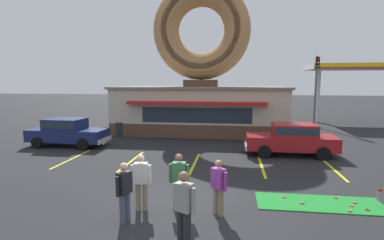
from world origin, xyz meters
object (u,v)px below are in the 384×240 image
object	(u,v)px
car_navy	(67,131)
pedestrian_blue_sweater_man	(219,185)
trash_bin	(120,129)
golf_ball	(304,200)
putting_flag_pin	(379,193)
car_red	(292,138)
pedestrian_hooded_kid	(141,180)
pedestrian_clipboard_woman	(124,190)
pedestrian_leather_jacket_man	(184,206)
traffic_light_pole	(316,82)
pedestrian_beanie_man	(179,179)

from	to	relation	value
car_navy	pedestrian_blue_sweater_man	size ratio (longest dim) A/B	2.90
car_navy	trash_bin	world-z (taller)	car_navy
golf_ball	putting_flag_pin	size ratio (longest dim) A/B	0.08
car_red	pedestrian_hooded_kid	world-z (taller)	pedestrian_hooded_kid
pedestrian_clipboard_woman	pedestrian_leather_jacket_man	bearing A→B (deg)	-30.01
car_navy	traffic_light_pole	bearing A→B (deg)	31.02
putting_flag_pin	car_navy	xyz separation A→B (m)	(-13.83, 6.79, 0.43)
car_red	pedestrian_beanie_man	xyz separation A→B (m)	(-4.47, -7.26, 0.05)
pedestrian_blue_sweater_man	trash_bin	bearing A→B (deg)	122.80
pedestrian_blue_sweater_man	pedestrian_leather_jacket_man	world-z (taller)	pedestrian_leather_jacket_man
pedestrian_hooded_kid	trash_bin	distance (m)	12.43
pedestrian_blue_sweater_man	car_red	bearing A→B (deg)	66.01
golf_ball	car_navy	distance (m)	13.53
car_navy	pedestrian_hooded_kid	xyz separation A→B (m)	(6.94, -7.94, 0.04)
golf_ball	trash_bin	bearing A→B (deg)	134.55
pedestrian_blue_sweater_man	trash_bin	xyz separation A→B (m)	(-7.31, 11.34, -0.37)
pedestrian_clipboard_woman	putting_flag_pin	bearing A→B (deg)	15.13
car_red	pedestrian_beanie_man	world-z (taller)	pedestrian_beanie_man
putting_flag_pin	trash_bin	world-z (taller)	trash_bin
car_navy	pedestrian_beanie_man	distance (m)	11.14
golf_ball	trash_bin	size ratio (longest dim) A/B	0.04
pedestrian_clipboard_woman	traffic_light_pole	bearing A→B (deg)	62.86
putting_flag_pin	traffic_light_pole	world-z (taller)	traffic_light_pole
car_navy	pedestrian_blue_sweater_man	xyz separation A→B (m)	(9.15, -7.95, -0.01)
golf_ball	car_red	distance (m)	6.28
putting_flag_pin	pedestrian_hooded_kid	size ratio (longest dim) A/B	0.33
car_red	pedestrian_blue_sweater_man	distance (m)	8.18
golf_ball	car_red	size ratio (longest dim) A/B	0.01
golf_ball	pedestrian_blue_sweater_man	bearing A→B (deg)	-153.71
pedestrian_clipboard_woman	pedestrian_beanie_man	distance (m)	1.60
pedestrian_hooded_kid	pedestrian_beanie_man	xyz separation A→B (m)	(1.07, 0.20, 0.00)
pedestrian_clipboard_woman	trash_bin	size ratio (longest dim) A/B	1.66
pedestrian_blue_sweater_man	putting_flag_pin	bearing A→B (deg)	13.92
car_navy	golf_ball	bearing A→B (deg)	-29.57
pedestrian_hooded_kid	pedestrian_blue_sweater_man	bearing A→B (deg)	-0.21
car_red	pedestrian_blue_sweater_man	world-z (taller)	car_red
traffic_light_pole	pedestrian_hooded_kid	bearing A→B (deg)	-117.60
golf_ball	pedestrian_beanie_man	bearing A→B (deg)	-163.96
car_red	trash_bin	distance (m)	11.32
car_navy	traffic_light_pole	xyz separation A→B (m)	(16.17, 9.72, 2.84)
putting_flag_pin	traffic_light_pole	distance (m)	17.00
car_red	pedestrian_clipboard_woman	xyz separation A→B (m)	(-5.75, -8.23, 0.02)
golf_ball	putting_flag_pin	xyz separation A→B (m)	(2.08, -0.12, 0.39)
pedestrian_blue_sweater_man	pedestrian_beanie_man	xyz separation A→B (m)	(-1.15, 0.20, 0.05)
car_navy	pedestrian_leather_jacket_man	size ratio (longest dim) A/B	2.60
pedestrian_hooded_kid	pedestrian_clipboard_woman	world-z (taller)	pedestrian_hooded_kid
pedestrian_blue_sweater_man	pedestrian_clipboard_woman	size ratio (longest dim) A/B	0.98
car_red	pedestrian_blue_sweater_man	bearing A→B (deg)	-113.99
golf_ball	traffic_light_pole	xyz separation A→B (m)	(4.42, 16.39, 3.66)
pedestrian_beanie_man	car_red	bearing A→B (deg)	58.37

